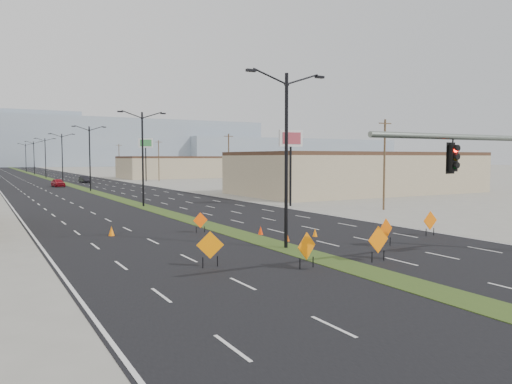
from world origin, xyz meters
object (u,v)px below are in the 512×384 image
car_mid (85,179)px  construction_sign_3 (378,241)px  construction_sign_2 (200,221)px  construction_sign_4 (386,230)px  streetlight_4 (45,157)px  pole_sign_east_far (146,146)px  cone_1 (315,233)px  cone_2 (261,230)px  streetlight_1 (143,156)px  streetlight_0 (286,154)px  cone_0 (287,237)px  construction_sign_5 (430,221)px  car_left (58,183)px  streetlight_5 (34,157)px  streetlight_2 (90,156)px  streetlight_6 (26,157)px  cone_3 (112,231)px  pole_sign_east_near (291,145)px  construction_sign_1 (307,247)px  streetlight_3 (62,156)px  construction_sign_0 (210,246)px

car_mid → construction_sign_3: construction_sign_3 is taller
construction_sign_2 → construction_sign_4: (7.48, -10.19, 0.14)m
streetlight_4 → pole_sign_east_far: 34.19m
cone_1 → cone_2: (-2.70, 2.51, 0.02)m
car_mid → construction_sign_4: bearing=-93.4°
streetlight_1 → car_mid: streetlight_1 is taller
streetlight_0 → cone_0: size_ratio=17.86×
cone_0 → cone_2: size_ratio=0.94×
streetlight_1 → construction_sign_5: (10.85, -28.91, -4.44)m
streetlight_0 → pole_sign_east_far: bearing=78.4°
car_left → car_mid: car_left is taller
streetlight_5 → pole_sign_east_far: streetlight_5 is taller
streetlight_2 → cone_1: bearing=-85.8°
streetlight_6 → cone_3: streetlight_6 is taller
streetlight_1 → cone_3: bearing=-112.6°
streetlight_4 → pole_sign_east_near: size_ratio=1.23×
streetlight_1 → streetlight_6: size_ratio=1.00×
streetlight_6 → construction_sign_4: streetlight_6 is taller
construction_sign_1 → construction_sign_4: 7.91m
car_left → cone_3: car_left is taller
streetlight_5 → car_mid: 57.74m
streetlight_0 → pole_sign_east_far: streetlight_0 is taller
cone_2 → cone_3: 9.98m
cone_3 → pole_sign_east_near: 25.40m
streetlight_6 → pole_sign_east_near: size_ratio=1.23×
construction_sign_4 → cone_1: construction_sign_4 is taller
streetlight_5 → streetlight_6: (0.00, 28.00, 0.00)m
streetlight_3 → pole_sign_east_near: size_ratio=1.23×
streetlight_4 → construction_sign_4: bearing=-87.3°
streetlight_2 → construction_sign_3: bearing=-88.1°
streetlight_2 → car_mid: (4.00, 26.59, -4.72)m
car_left → cone_2: bearing=-92.3°
streetlight_0 → streetlight_6: size_ratio=1.00×
cone_0 → construction_sign_3: bearing=-84.8°
streetlight_0 → construction_sign_2: (-2.00, 7.85, -4.58)m
streetlight_2 → streetlight_4: bearing=90.0°
construction_sign_3 → cone_2: (-0.76, 10.51, -0.78)m
streetlight_5 → pole_sign_east_far: 60.12m
streetlight_4 → cone_0: size_ratio=17.86×
streetlight_5 → car_left: 70.00m
car_mid → construction_sign_2: bearing=-98.9°
streetlight_3 → pole_sign_east_far: size_ratio=1.07×
streetlight_1 → construction_sign_4: streetlight_1 is taller
car_left → cone_0: size_ratio=7.68×
streetlight_4 → cone_3: bearing=-94.3°
streetlight_2 → construction_sign_2: (-2.00, -48.15, -4.58)m
construction_sign_0 → streetlight_0: bearing=47.4°
construction_sign_0 → construction_sign_4: 11.36m
streetlight_4 → construction_sign_4: 114.56m
streetlight_4 → car_mid: streetlight_4 is taller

